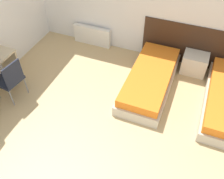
% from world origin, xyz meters
% --- Properties ---
extents(headboard_panel, '(2.48, 0.03, 0.96)m').
position_xyz_m(headboard_panel, '(1.24, 4.35, 0.48)').
color(headboard_panel, '#382316').
rests_on(headboard_panel, ground_plane).
extents(bed_near_window, '(0.86, 2.04, 0.39)m').
position_xyz_m(bed_near_window, '(0.48, 3.29, 0.19)').
color(bed_near_window, beige).
rests_on(bed_near_window, ground_plane).
extents(nightstand, '(0.52, 0.42, 0.44)m').
position_xyz_m(nightstand, '(1.24, 4.11, 0.22)').
color(nightstand, beige).
rests_on(nightstand, ground_plane).
extents(radiator, '(0.94, 0.12, 0.47)m').
position_xyz_m(radiator, '(-1.27, 4.27, 0.23)').
color(radiator, silver).
rests_on(radiator, ground_plane).
extents(chair_near_laptop, '(0.50, 0.50, 0.87)m').
position_xyz_m(chair_near_laptop, '(-1.90, 2.03, 0.49)').
color(chair_near_laptop, black).
rests_on(chair_near_laptop, ground_plane).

